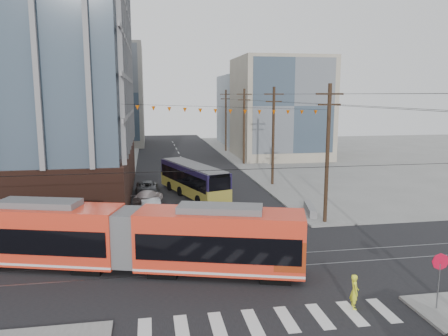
{
  "coord_description": "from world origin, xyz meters",
  "views": [
    {
      "loc": [
        -5.21,
        -20.74,
        10.15
      ],
      "look_at": [
        0.29,
        10.82,
        4.75
      ],
      "focal_mm": 35.0,
      "sensor_mm": 36.0,
      "label": 1
    }
  ],
  "objects": [
    {
      "name": "bg_bldg_ne_near",
      "position": [
        16.0,
        48.0,
        8.0
      ],
      "size": [
        14.0,
        14.0,
        16.0
      ],
      "primitive_type": "cube",
      "color": "gray",
      "rests_on": "ground"
    },
    {
      "name": "parked_car_white",
      "position": [
        -5.4,
        20.16,
        0.62
      ],
      "size": [
        3.25,
        4.6,
        1.24
      ],
      "primitive_type": "imported",
      "rotation": [
        0.0,
        0.0,
        2.74
      ],
      "color": "beige",
      "rests_on": "ground"
    },
    {
      "name": "pedestrian",
      "position": [
        4.3,
        -2.53,
        0.86
      ],
      "size": [
        0.53,
        0.69,
        1.71
      ],
      "primitive_type": "imported",
      "rotation": [
        0.0,
        0.0,
        1.37
      ],
      "color": "yellow",
      "rests_on": "ground"
    },
    {
      "name": "ground",
      "position": [
        0.0,
        0.0,
        0.0
      ],
      "size": [
        160.0,
        160.0,
        0.0
      ],
      "primitive_type": "plane",
      "color": "slate"
    },
    {
      "name": "stop_sign",
      "position": [
        8.04,
        -3.46,
        1.34
      ],
      "size": [
        0.91,
        0.91,
        2.69
      ],
      "primitive_type": null,
      "rotation": [
        0.0,
        0.0,
        -0.11
      ],
      "color": "red",
      "rests_on": "ground"
    },
    {
      "name": "city_bus",
      "position": [
        -0.85,
        22.44,
        1.65
      ],
      "size": [
        6.07,
        11.85,
        3.3
      ],
      "primitive_type": null,
      "rotation": [
        0.0,
        0.0,
        0.32
      ],
      "color": "#1A1334",
      "rests_on": "ground"
    },
    {
      "name": "bg_bldg_ne_far",
      "position": [
        18.0,
        68.0,
        7.0
      ],
      "size": [
        16.0,
        16.0,
        14.0
      ],
      "primitive_type": "cube",
      "color": "#8C99A5",
      "rests_on": "ground"
    },
    {
      "name": "bg_bldg_nw_near",
      "position": [
        -17.0,
        52.0,
        9.0
      ],
      "size": [
        18.0,
        16.0,
        18.0
      ],
      "primitive_type": "cube",
      "color": "#8C99A5",
      "rests_on": "ground"
    },
    {
      "name": "parked_car_silver",
      "position": [
        -5.16,
        15.99,
        0.75
      ],
      "size": [
        1.72,
        4.6,
        1.5
      ],
      "primitive_type": "imported",
      "rotation": [
        0.0,
        0.0,
        3.17
      ],
      "color": "#A2A4A8",
      "rests_on": "ground"
    },
    {
      "name": "streetcar",
      "position": [
        -6.49,
        4.12,
        1.94
      ],
      "size": [
        20.11,
        8.41,
        3.88
      ],
      "primitive_type": null,
      "rotation": [
        0.0,
        0.0,
        -0.29
      ],
      "color": "red",
      "rests_on": "ground"
    },
    {
      "name": "utility_pole_far",
      "position": [
        8.5,
        56.0,
        5.5
      ],
      "size": [
        0.3,
        0.3,
        11.0
      ],
      "primitive_type": "cylinder",
      "color": "black",
      "rests_on": "ground"
    },
    {
      "name": "parked_car_grey",
      "position": [
        -5.49,
        24.59,
        0.66
      ],
      "size": [
        2.22,
        4.76,
        1.32
      ],
      "primitive_type": "imported",
      "rotation": [
        0.0,
        0.0,
        3.14
      ],
      "color": "#44474A",
      "rests_on": "ground"
    },
    {
      "name": "jersey_barrier",
      "position": [
        8.3,
        13.72,
        0.39
      ],
      "size": [
        1.74,
        4.04,
        0.79
      ],
      "primitive_type": "cube",
      "rotation": [
        0.0,
        0.0,
        -0.22
      ],
      "color": "slate",
      "rests_on": "ground"
    },
    {
      "name": "bg_bldg_nw_far",
      "position": [
        -14.0,
        72.0,
        10.0
      ],
      "size": [
        16.0,
        18.0,
        20.0
      ],
      "primitive_type": "cube",
      "color": "gray",
      "rests_on": "ground"
    }
  ]
}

